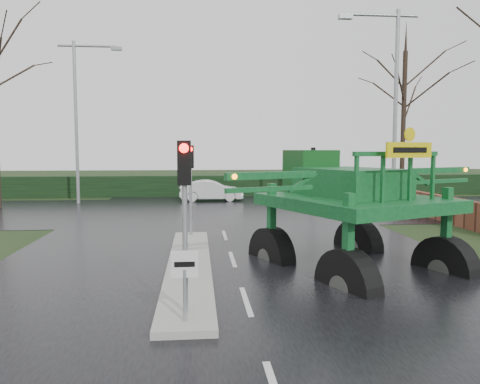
{
  "coord_description": "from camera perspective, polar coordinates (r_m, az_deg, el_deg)",
  "views": [
    {
      "loc": [
        -1.06,
        -10.01,
        3.34
      ],
      "look_at": [
        0.32,
        4.93,
        2.0
      ],
      "focal_mm": 35.0,
      "sensor_mm": 36.0,
      "label": 1
    }
  ],
  "objects": [
    {
      "name": "brick_wall",
      "position": [
        28.59,
        18.61,
        -0.66
      ],
      "size": [
        0.4,
        20.0,
        1.2
      ],
      "primitive_type": "cube",
      "color": "#592D1E",
      "rests_on": "ground"
    },
    {
      "name": "traffic_signal_far",
      "position": [
        30.96,
        8.89,
        3.66
      ],
      "size": [
        0.26,
        0.33,
        3.52
      ],
      "rotation": [
        0.0,
        0.0,
        3.14
      ],
      "color": "gray",
      "rests_on": "ground"
    },
    {
      "name": "white_sedan",
      "position": [
        30.84,
        -3.53,
        -1.12
      ],
      "size": [
        4.15,
        1.5,
        1.36
      ],
      "primitive_type": "imported",
      "rotation": [
        0.0,
        0.0,
        1.58
      ],
      "color": "silver",
      "rests_on": "ground"
    },
    {
      "name": "traffic_signal_mid",
      "position": [
        17.52,
        -6.06,
        2.62
      ],
      "size": [
        0.26,
        0.33,
        3.52
      ],
      "color": "gray",
      "rests_on": "ground"
    },
    {
      "name": "keep_left_sign",
      "position": [
        8.81,
        -6.77,
        -9.94
      ],
      "size": [
        0.5,
        0.07,
        1.35
      ],
      "color": "gray",
      "rests_on": "ground"
    },
    {
      "name": "median_island",
      "position": [
        13.41,
        -6.22,
        -8.97
      ],
      "size": [
        1.2,
        10.0,
        0.16
      ],
      "primitive_type": "cube",
      "color": "gray",
      "rests_on": "ground"
    },
    {
      "name": "tree_right_far",
      "position": [
        34.19,
        19.36,
        10.12
      ],
      "size": [
        7.0,
        7.0,
        12.05
      ],
      "color": "black",
      "rests_on": "ground"
    },
    {
      "name": "ground",
      "position": [
        10.6,
        0.75,
        -13.26
      ],
      "size": [
        140.0,
        140.0,
        0.0
      ],
      "primitive_type": "plane",
      "color": "black",
      "rests_on": "ground"
    },
    {
      "name": "traffic_signal_near",
      "position": [
        9.03,
        -6.79,
        0.31
      ],
      "size": [
        0.26,
        0.33,
        3.52
      ],
      "color": "gray",
      "rests_on": "ground"
    },
    {
      "name": "road_main",
      "position": [
        20.31,
        -2.21,
        -4.35
      ],
      "size": [
        14.0,
        80.0,
        0.02
      ],
      "primitive_type": "cube",
      "color": "black",
      "rests_on": "ground"
    },
    {
      "name": "street_light_right",
      "position": [
        24.02,
        17.78,
        11.2
      ],
      "size": [
        3.85,
        0.3,
        10.0
      ],
      "color": "gray",
      "rests_on": "ground"
    },
    {
      "name": "hedge_row",
      "position": [
        34.12,
        -3.47,
        0.74
      ],
      "size": [
        44.0,
        0.9,
        1.5
      ],
      "primitive_type": "cube",
      "color": "black",
      "rests_on": "ground"
    },
    {
      "name": "street_light_left_far",
      "position": [
        30.96,
        -18.85,
        9.75
      ],
      "size": [
        3.85,
        0.3,
        10.0
      ],
      "color": "gray",
      "rests_on": "ground"
    },
    {
      "name": "road_cross",
      "position": [
        26.24,
        -2.91,
        -2.2
      ],
      "size": [
        80.0,
        12.0,
        0.02
      ],
      "primitive_type": "cube",
      "color": "black",
      "rests_on": "ground"
    },
    {
      "name": "crop_sprayer",
      "position": [
        11.61,
        12.43,
        -0.11
      ],
      "size": [
        8.12,
        6.57,
        4.88
      ],
      "rotation": [
        0.0,
        0.0,
        0.4
      ],
      "color": "black",
      "rests_on": "ground"
    }
  ]
}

